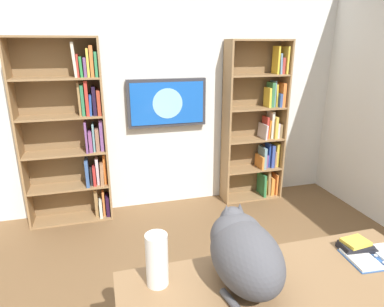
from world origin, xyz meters
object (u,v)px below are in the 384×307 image
Objects in this scene: desk at (285,304)px; cat at (243,250)px; desk_book_stack at (356,246)px; bookshelf_right at (74,134)px; wall_mounted_tv at (167,103)px; open_binder at (375,257)px; bookshelf_left at (260,127)px; paper_towel_roll at (157,260)px.

cat is at bearing -28.51° from desk.
desk_book_stack is at bearing -175.71° from cat.
wall_mounted_tv is at bearing -175.46° from bookshelf_right.
wall_mounted_tv is 2.63× the size of open_binder.
bookshelf_left is 2.16× the size of wall_mounted_tv.
wall_mounted_tv reaches higher than desk_book_stack.
desk is at bearing 16.57° from desk_book_stack.
paper_towel_roll is at bearing -5.61° from open_binder.
desk is 0.36m from cat.
bookshelf_left is 2.18m from bookshelf_right.
wall_mounted_tv reaches higher than paper_towel_roll.
cat is 1.90× the size of open_binder.
bookshelf_right is at bearing -68.72° from cat.
bookshelf_left is 2.84m from paper_towel_roll.
desk_book_stack is at bearing 77.40° from bookshelf_left.
cat reaches higher than desk.
cat is (-0.92, 2.37, -0.06)m from bookshelf_right.
open_binder is (-0.80, 0.04, -0.17)m from cat.
bookshelf_left is 2.46m from open_binder.
bookshelf_right is 1.20× the size of desk.
cat reaches higher than desk_book_stack.
desk is 2.52× the size of cat.
cat is at bearing 87.34° from wall_mounted_tv.
wall_mounted_tv is at bearing -92.66° from cat.
bookshelf_right is 2.54m from cat.
bookshelf_left is at bearing -102.60° from desk_book_stack.
desk is 0.69m from paper_towel_roll.
bookshelf_right is at bearing -54.24° from desk_book_stack.
paper_towel_roll is (-0.50, 2.29, -0.09)m from bookshelf_right.
paper_towel_roll is (0.53, 2.37, -0.36)m from wall_mounted_tv.
bookshelf_right is at bearing -0.03° from bookshelf_left.
bookshelf_left is 2.99× the size of cat.
open_binder is (-0.60, -0.07, 0.12)m from desk.
bookshelf_left is at bearing 175.84° from wall_mounted_tv.
bookshelf_right is 7.13× the size of paper_towel_roll.
desk is at bearing 66.75° from bookshelf_left.
paper_towel_roll is (1.68, 2.29, -0.03)m from bookshelf_left.
paper_towel_roll is (0.62, -0.19, 0.25)m from desk.
desk_book_stack is at bearing 104.72° from wall_mounted_tv.
desk is 5.95× the size of paper_towel_roll.
paper_towel_roll is (0.42, -0.08, -0.03)m from cat.
paper_towel_roll is at bearing 53.72° from bookshelf_left.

